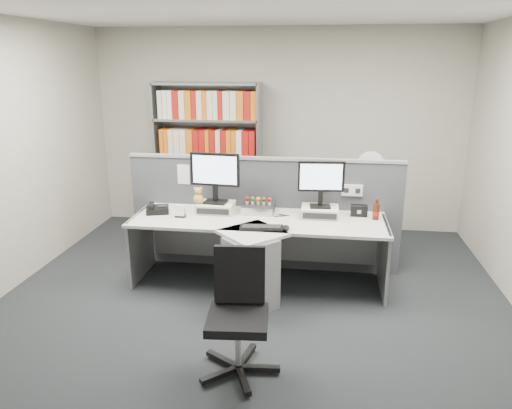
# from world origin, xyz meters

# --- Properties ---
(ground) EXTENTS (5.50, 5.50, 0.00)m
(ground) POSITION_xyz_m (0.00, 0.00, 0.00)
(ground) COLOR #272B2E
(ground) RESTS_ON ground
(room_shell) EXTENTS (5.04, 5.54, 2.72)m
(room_shell) POSITION_xyz_m (0.00, 0.00, 1.79)
(room_shell) COLOR #ADAA9A
(room_shell) RESTS_ON ground
(partition) EXTENTS (3.00, 0.08, 1.27)m
(partition) POSITION_xyz_m (0.00, 1.25, 0.65)
(partition) COLOR #44464D
(partition) RESTS_ON ground
(desk) EXTENTS (2.60, 1.20, 0.72)m
(desk) POSITION_xyz_m (0.00, 0.60, 0.46)
(desk) COLOR silver
(desk) RESTS_ON ground
(monitor_riser_left) EXTENTS (0.38, 0.31, 0.10)m
(monitor_riser_left) POSITION_xyz_m (-0.48, 0.98, 0.77)
(monitor_riser_left) COLOR beige
(monitor_riser_left) RESTS_ON desk
(monitor_riser_right) EXTENTS (0.38, 0.31, 0.10)m
(monitor_riser_right) POSITION_xyz_m (0.62, 0.98, 0.77)
(monitor_riser_right) COLOR beige
(monitor_riser_right) RESTS_ON desk
(monitor_left) EXTENTS (0.53, 0.19, 0.53)m
(monitor_left) POSITION_xyz_m (-0.48, 0.98, 1.14)
(monitor_left) COLOR black
(monitor_left) RESTS_ON monitor_riser_left
(monitor_right) EXTENTS (0.47, 0.17, 0.48)m
(monitor_right) POSITION_xyz_m (0.62, 0.98, 1.11)
(monitor_right) COLOR black
(monitor_right) RESTS_ON monitor_riser_right
(desktop_pc) EXTENTS (0.33, 0.30, 0.09)m
(desktop_pc) POSITION_xyz_m (-0.03, 1.04, 0.76)
(desktop_pc) COLOR black
(desktop_pc) RESTS_ON desk
(figurines) EXTENTS (0.29, 0.05, 0.09)m
(figurines) POSITION_xyz_m (-0.03, 1.02, 0.86)
(figurines) COLOR beige
(figurines) RESTS_ON desktop_pc
(keyboard) EXTENTS (0.43, 0.19, 0.03)m
(keyboard) POSITION_xyz_m (0.07, 0.51, 0.73)
(keyboard) COLOR black
(keyboard) RESTS_ON desk
(mouse) EXTENTS (0.07, 0.12, 0.04)m
(mouse) POSITION_xyz_m (0.31, 0.51, 0.74)
(mouse) COLOR black
(mouse) RESTS_ON desk
(desk_phone) EXTENTS (0.28, 0.27, 0.10)m
(desk_phone) POSITION_xyz_m (-1.09, 0.87, 0.76)
(desk_phone) COLOR black
(desk_phone) RESTS_ON desk
(desk_calendar) EXTENTS (0.11, 0.08, 0.13)m
(desk_calendar) POSITION_xyz_m (-0.80, 0.75, 0.77)
(desk_calendar) COLOR black
(desk_calendar) RESTS_ON desk
(plush_toy) EXTENTS (0.10, 0.10, 0.18)m
(plush_toy) POSITION_xyz_m (-0.65, 0.93, 0.90)
(plush_toy) COLOR gold
(plush_toy) RESTS_ON monitor_riser_left
(speaker) EXTENTS (0.17, 0.10, 0.11)m
(speaker) POSITION_xyz_m (1.02, 1.05, 0.78)
(speaker) COLOR black
(speaker) RESTS_ON desk
(cola_bottle) EXTENTS (0.07, 0.07, 0.23)m
(cola_bottle) POSITION_xyz_m (1.18, 0.95, 0.80)
(cola_bottle) COLOR #3F190A
(cola_bottle) RESTS_ON desk
(shelving_unit) EXTENTS (1.41, 0.40, 2.00)m
(shelving_unit) POSITION_xyz_m (-0.90, 2.44, 0.98)
(shelving_unit) COLOR slate
(shelving_unit) RESTS_ON ground
(filing_cabinet) EXTENTS (0.45, 0.61, 0.70)m
(filing_cabinet) POSITION_xyz_m (1.20, 1.99, 0.35)
(filing_cabinet) COLOR slate
(filing_cabinet) RESTS_ON ground
(desk_fan) EXTENTS (0.32, 0.19, 0.53)m
(desk_fan) POSITION_xyz_m (1.20, 1.99, 1.03)
(desk_fan) COLOR white
(desk_fan) RESTS_ON filing_cabinet
(office_chair) EXTENTS (0.60, 0.62, 0.93)m
(office_chair) POSITION_xyz_m (0.05, -0.66, 0.50)
(office_chair) COLOR silver
(office_chair) RESTS_ON ground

